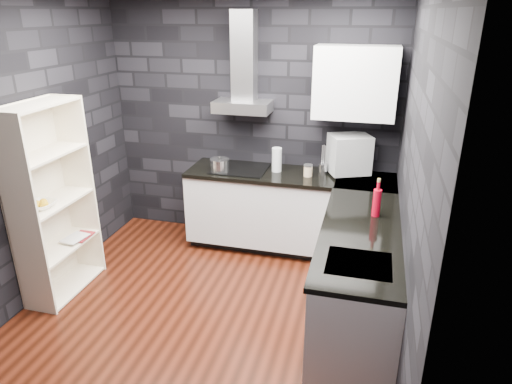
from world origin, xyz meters
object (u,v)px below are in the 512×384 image
at_px(pot, 220,165).
at_px(appliance_garage, 349,154).
at_px(red_bottle, 377,203).
at_px(bookshelf, 53,202).
at_px(utensil_crock, 323,169).
at_px(glass_vase, 277,160).
at_px(storage_jar, 308,171).
at_px(fruit_bowl, 41,205).

bearing_deg(pot, appliance_garage, 10.79).
height_order(red_bottle, bookshelf, bookshelf).
bearing_deg(bookshelf, pot, 47.64).
height_order(pot, utensil_crock, pot).
xyz_separation_m(glass_vase, red_bottle, (1.05, -0.91, -0.01)).
relative_size(pot, bookshelf, 0.11).
bearing_deg(storage_jar, red_bottle, -50.15).
xyz_separation_m(glass_vase, fruit_bowl, (-1.77, -1.50, -0.09)).
distance_m(storage_jar, utensil_crock, 0.17).
height_order(utensil_crock, appliance_garage, appliance_garage).
bearing_deg(bookshelf, storage_jar, 33.80).
height_order(pot, red_bottle, red_bottle).
relative_size(storage_jar, red_bottle, 0.47).
bearing_deg(glass_vase, fruit_bowl, -139.74).
distance_m(glass_vase, bookshelf, 2.23).
relative_size(pot, glass_vase, 0.76).
relative_size(glass_vase, fruit_bowl, 1.10).
distance_m(glass_vase, red_bottle, 1.39).
distance_m(glass_vase, fruit_bowl, 2.32).
relative_size(pot, appliance_garage, 0.49).
height_order(storage_jar, red_bottle, red_bottle).
bearing_deg(appliance_garage, fruit_bowl, -172.24).
height_order(storage_jar, appliance_garage, appliance_garage).
relative_size(utensil_crock, bookshelf, 0.06).
distance_m(glass_vase, appliance_garage, 0.76).
xyz_separation_m(storage_jar, red_bottle, (0.70, -0.84, 0.06)).
xyz_separation_m(pot, fruit_bowl, (-1.18, -1.32, -0.03)).
relative_size(pot, red_bottle, 0.84).
distance_m(glass_vase, utensil_crock, 0.50).
bearing_deg(utensil_crock, glass_vase, -178.14).
height_order(utensil_crock, red_bottle, red_bottle).
relative_size(glass_vase, utensil_crock, 2.21).
distance_m(storage_jar, red_bottle, 1.09).
distance_m(bookshelf, fruit_bowl, 0.15).
xyz_separation_m(utensil_crock, fruit_bowl, (-2.26, -1.51, -0.02)).
bearing_deg(storage_jar, appliance_garage, 21.57).
height_order(glass_vase, red_bottle, glass_vase).
distance_m(utensil_crock, fruit_bowl, 2.72).
xyz_separation_m(bookshelf, fruit_bowl, (0.00, -0.14, 0.04)).
distance_m(storage_jar, fruit_bowl, 2.55).
distance_m(appliance_garage, fruit_bowl, 2.98).
xyz_separation_m(pot, storage_jar, (0.93, 0.10, -0.01)).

